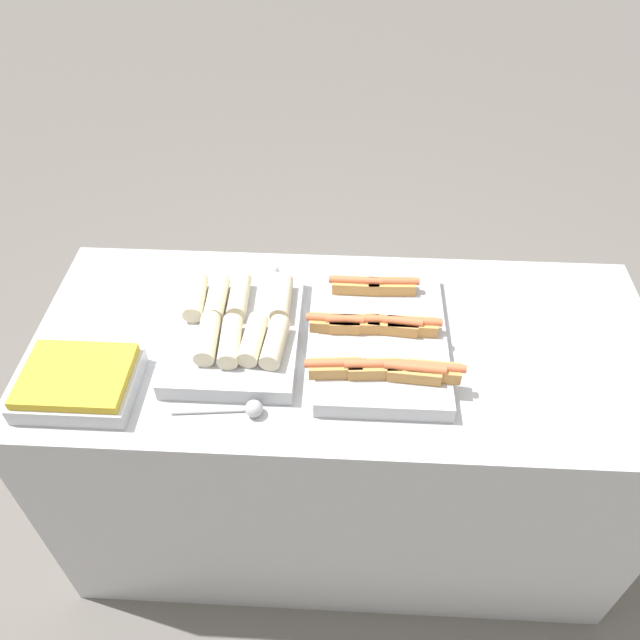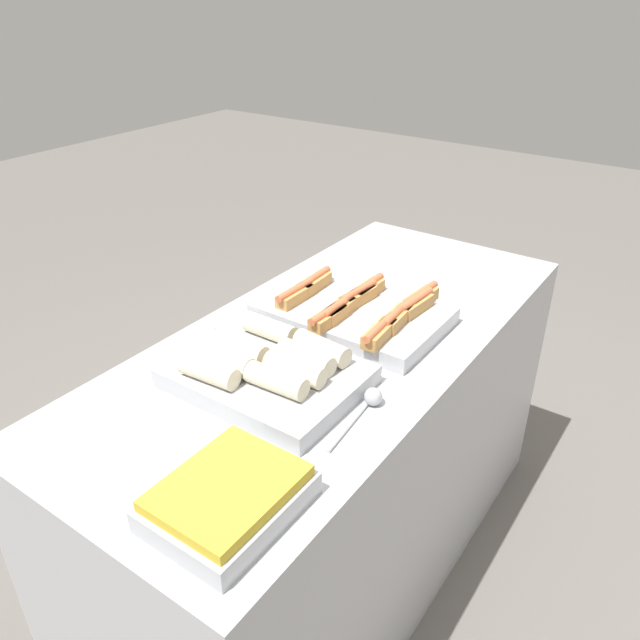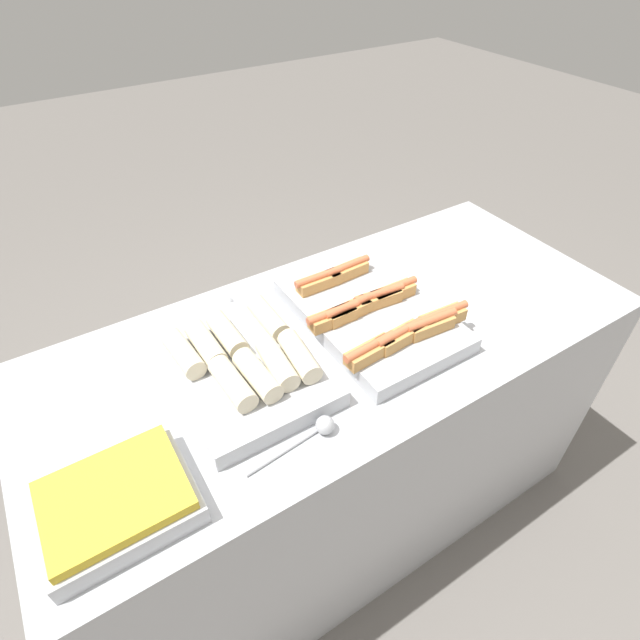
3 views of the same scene
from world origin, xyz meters
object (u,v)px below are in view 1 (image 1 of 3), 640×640
Objects in this scene: serving_spoon_near at (246,409)px; serving_spoon_far at (267,273)px; tray_side_front at (78,382)px; tray_wraps at (237,327)px; tray_hotdogs at (381,336)px.

serving_spoon_near is 0.52m from serving_spoon_far.
tray_side_front is at bearing 173.36° from serving_spoon_near.
tray_wraps reaches higher than serving_spoon_near.
tray_wraps is at bearing 29.30° from tray_side_front.
tray_wraps is 0.27m from serving_spoon_far.
tray_hotdogs is 0.79m from tray_side_front.
tray_hotdogs is 2.31× the size of serving_spoon_near.
serving_spoon_near is (0.06, -0.26, -0.02)m from tray_wraps.
tray_side_front reaches higher than serving_spoon_near.
tray_side_front is 1.38× the size of serving_spoon_far.
serving_spoon_far is (0.05, 0.26, -0.02)m from tray_wraps.
tray_side_front is (-0.37, -0.21, -0.01)m from tray_wraps.
tray_hotdogs is 0.42m from serving_spoon_near.
tray_hotdogs is 1.15× the size of tray_wraps.
tray_side_front is 1.27× the size of serving_spoon_near.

